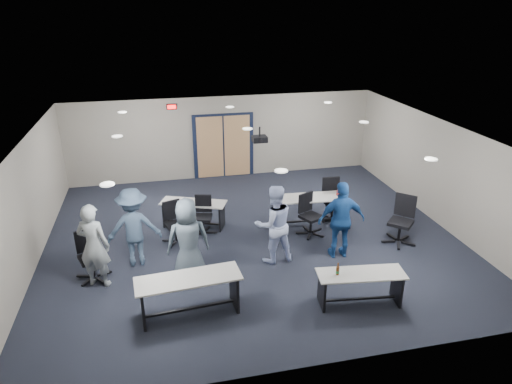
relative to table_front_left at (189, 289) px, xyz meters
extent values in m
plane|color=black|center=(1.78, 2.69, -0.54)|extent=(10.00, 10.00, 0.00)
cube|color=gray|center=(1.78, 7.19, 0.81)|extent=(10.00, 0.04, 2.70)
cube|color=gray|center=(1.78, -1.81, 0.81)|extent=(10.00, 0.04, 2.70)
cube|color=gray|center=(-3.22, 2.69, 0.81)|extent=(0.04, 9.00, 2.70)
cube|color=gray|center=(6.78, 2.69, 0.81)|extent=(0.04, 9.00, 2.70)
cube|color=white|center=(1.78, 2.69, 2.16)|extent=(10.00, 9.00, 0.04)
cube|color=black|center=(1.78, 7.16, 0.51)|extent=(2.00, 0.06, 2.20)
cube|color=tan|center=(1.33, 7.14, 0.51)|extent=(0.85, 0.04, 2.05)
cube|color=tan|center=(2.23, 7.14, 0.51)|extent=(0.85, 0.04, 2.05)
cube|color=black|center=(0.18, 7.14, 1.91)|extent=(0.32, 0.05, 0.18)
cube|color=#FF0C0C|center=(0.18, 7.11, 1.91)|extent=(0.26, 0.02, 0.12)
cylinder|color=black|center=(2.08, 3.19, 2.04)|extent=(0.04, 0.04, 0.24)
cube|color=black|center=(2.08, 3.19, 1.86)|extent=(0.35, 0.30, 0.14)
cylinder|color=black|center=(2.08, 3.04, 1.86)|extent=(0.08, 0.03, 0.08)
cube|color=#ADACA3|center=(0.00, 0.00, 0.23)|extent=(1.99, 0.80, 0.03)
cube|color=black|center=(-0.86, -0.07, -0.16)|extent=(0.10, 0.60, 0.76)
cube|color=black|center=(0.86, 0.07, -0.16)|extent=(0.10, 0.60, 0.76)
cube|color=black|center=(0.00, 0.00, -0.43)|extent=(1.73, 0.19, 0.04)
cube|color=#ADACA3|center=(3.25, -0.40, 0.13)|extent=(1.74, 0.77, 0.03)
cube|color=black|center=(2.51, -0.31, -0.21)|extent=(0.11, 0.52, 0.65)
cube|color=black|center=(3.99, -0.49, -0.21)|extent=(0.11, 0.52, 0.65)
cube|color=black|center=(3.25, -0.40, -0.44)|extent=(1.49, 0.23, 0.04)
cube|color=#ADACA3|center=(0.43, 3.66, 0.13)|extent=(1.77, 1.15, 0.03)
cube|color=black|center=(-0.26, 3.94, -0.21)|extent=(0.24, 0.49, 0.66)
cube|color=black|center=(1.13, 3.38, -0.21)|extent=(0.24, 0.49, 0.66)
cube|color=black|center=(0.43, 3.66, -0.44)|extent=(1.41, 0.60, 0.04)
cube|color=#ADACA3|center=(3.40, 3.08, 0.23)|extent=(1.98, 0.77, 0.03)
cube|color=black|center=(2.54, 3.14, -0.16)|extent=(0.09, 0.60, 0.76)
cube|color=black|center=(4.27, 3.03, -0.16)|extent=(0.09, 0.60, 0.76)
cube|color=black|center=(3.40, 3.08, -0.43)|extent=(1.73, 0.17, 0.04)
cylinder|color=red|center=(4.16, 3.03, 0.32)|extent=(0.09, 0.09, 0.13)
imported|color=#97A1A5|center=(-1.77, 1.39, 0.38)|extent=(0.78, 0.65, 1.83)
imported|color=#4C5B69|center=(0.11, 1.20, 0.38)|extent=(0.92, 0.62, 1.83)
imported|color=#C0D0FF|center=(2.03, 1.53, 0.38)|extent=(0.96, 0.79, 1.83)
imported|color=navy|center=(3.57, 1.39, 0.38)|extent=(1.10, 0.53, 1.83)
imported|color=#3B506B|center=(-1.00, 2.08, 0.37)|extent=(1.19, 0.71, 1.81)
camera|label=1|loc=(-0.34, -7.21, 4.93)|focal=32.00mm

